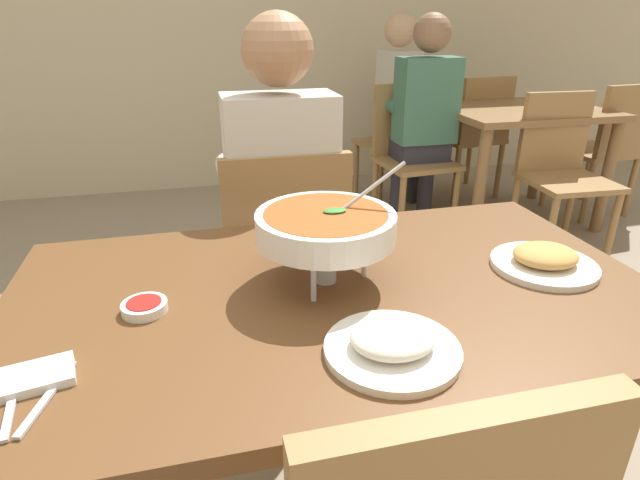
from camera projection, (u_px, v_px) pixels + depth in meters
dining_table_main at (336, 331)px, 1.15m from camera, size 1.39×0.81×0.75m
chair_diner_main at (284, 256)px, 1.82m from camera, size 0.44×0.44×0.90m
diner_main at (280, 190)px, 1.76m from camera, size 0.40×0.45×1.31m
curry_bowl at (326, 227)px, 1.09m from camera, size 0.33×0.30×0.26m
rice_plate at (393, 344)px, 0.89m from camera, size 0.24×0.24×0.06m
appetizer_plate at (545, 260)px, 1.19m from camera, size 0.24×0.24×0.06m
sauce_dish at (144, 308)px, 1.01m from camera, size 0.09×0.09×0.02m
napkin_folded at (34, 377)px, 0.82m from camera, size 0.13×0.10×0.02m
fork_utensil at (12, 402)px, 0.78m from camera, size 0.04×0.17×0.01m
spoon_utensil at (47, 397)px, 0.79m from camera, size 0.06×0.17×0.01m
dining_table_far at (519, 129)px, 3.31m from camera, size 1.00×0.80×0.75m
chair_bg_left at (404, 133)px, 3.72m from camera, size 0.50×0.50×0.90m
chair_bg_middle at (410, 148)px, 3.29m from camera, size 0.48×0.48×0.90m
chair_bg_right at (560, 164)px, 2.93m from camera, size 0.46×0.46×0.90m
chair_bg_corner at (608, 143)px, 3.41m from camera, size 0.48×0.48×0.90m
chair_bg_window at (475, 131)px, 3.78m from camera, size 0.49×0.49×0.90m
patron_bg_left at (402, 99)px, 3.64m from camera, size 0.45×0.40×1.31m
patron_bg_middle at (423, 112)px, 3.15m from camera, size 0.40×0.45×1.31m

